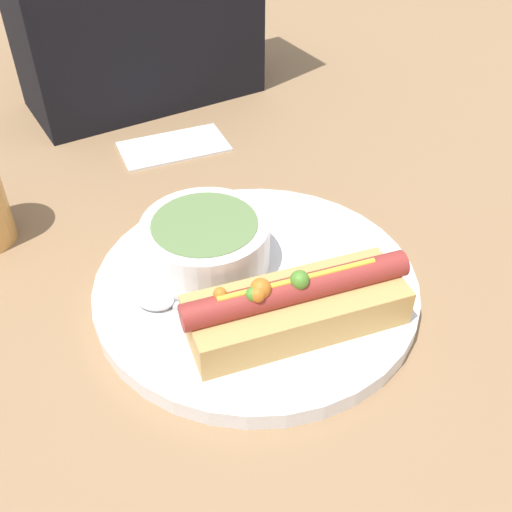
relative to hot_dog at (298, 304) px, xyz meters
The scene contains 6 objects.
ground_plane 0.07m from the hot_dog, 90.91° to the left, with size 4.00×4.00×0.00m, color #93704C.
dinner_plate 0.07m from the hot_dog, 90.91° to the left, with size 0.29×0.29×0.02m.
hot_dog is the anchor object (origin of this frame).
soup_bowl 0.11m from the hot_dog, 104.87° to the left, with size 0.12×0.12×0.05m.
spoon 0.10m from the hot_dog, 139.02° to the left, with size 0.12×0.13×0.01m.
napkin 0.35m from the hot_dog, 82.22° to the left, with size 0.14×0.09×0.01m.
Camera 1 is at (-0.21, -0.34, 0.38)m, focal length 42.00 mm.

